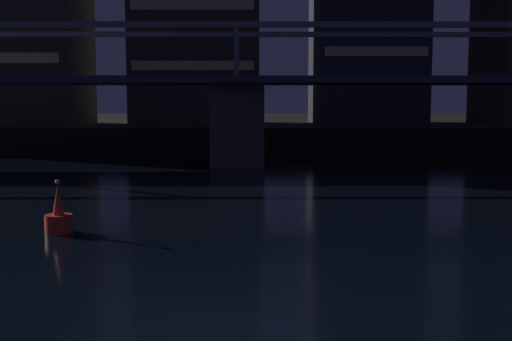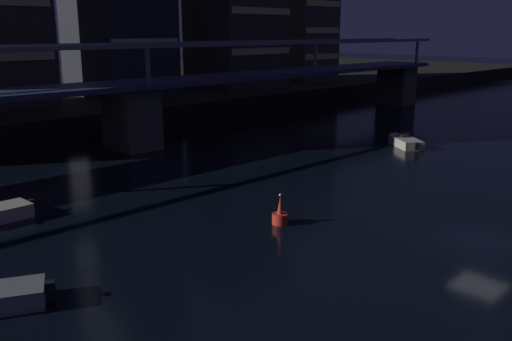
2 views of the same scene
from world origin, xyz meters
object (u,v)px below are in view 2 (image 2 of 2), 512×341
Objects in this scene: tower_east_low at (292,17)px; channel_buoy at (280,216)px; speedboat_near_right at (405,142)px; river_bridge at (131,99)px.

channel_buoy is (-51.30, -44.89, -12.27)m from tower_east_low.
river_bridge is at bearing 137.51° from speedboat_near_right.
river_bridge is 51.39m from tower_east_low.
river_bridge is 4.43× the size of tower_east_low.
channel_buoy is at bearing -103.14° from river_bridge.
speedboat_near_right is 2.68× the size of channel_buoy.
river_bridge is at bearing -154.72° from tower_east_low.
river_bridge is at bearing 76.86° from channel_buoy.
tower_east_low is at bearing 41.19° from channel_buoy.
river_bridge is 20.12× the size of speedboat_near_right.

